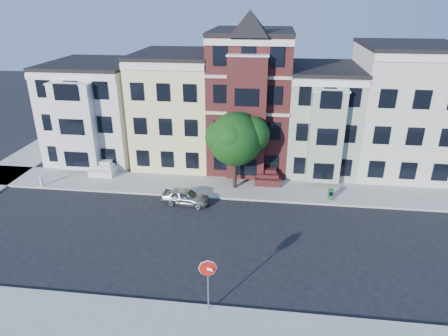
# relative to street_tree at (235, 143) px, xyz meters

# --- Properties ---
(ground) EXTENTS (120.00, 120.00, 0.00)m
(ground) POSITION_rel_street_tree_xyz_m (0.76, -8.02, -4.13)
(ground) COLOR black
(far_sidewalk) EXTENTS (60.00, 4.00, 0.15)m
(far_sidewalk) POSITION_rel_street_tree_xyz_m (0.76, -0.02, -4.05)
(far_sidewalk) COLOR #9E9B93
(far_sidewalk) RESTS_ON ground
(house_white) EXTENTS (8.00, 9.00, 9.00)m
(house_white) POSITION_rel_street_tree_xyz_m (-14.24, 6.48, 0.37)
(house_white) COLOR silver
(house_white) RESTS_ON ground
(house_yellow) EXTENTS (7.00, 9.00, 10.00)m
(house_yellow) POSITION_rel_street_tree_xyz_m (-6.24, 6.48, 0.87)
(house_yellow) COLOR beige
(house_yellow) RESTS_ON ground
(house_brown) EXTENTS (7.00, 9.00, 12.00)m
(house_brown) POSITION_rel_street_tree_xyz_m (0.76, 6.48, 1.87)
(house_brown) COLOR #3E1515
(house_brown) RESTS_ON ground
(house_green) EXTENTS (6.00, 9.00, 9.00)m
(house_green) POSITION_rel_street_tree_xyz_m (7.26, 6.48, 0.37)
(house_green) COLOR #98A68C
(house_green) RESTS_ON ground
(house_cream) EXTENTS (8.00, 9.00, 11.00)m
(house_cream) POSITION_rel_street_tree_xyz_m (14.26, 6.48, 1.37)
(house_cream) COLOR beige
(house_cream) RESTS_ON ground
(street_tree) EXTENTS (6.96, 6.96, 7.96)m
(street_tree) POSITION_rel_street_tree_xyz_m (0.00, 0.00, 0.00)
(street_tree) COLOR #184B15
(street_tree) RESTS_ON far_sidewalk
(parked_car) EXTENTS (3.82, 1.86, 1.25)m
(parked_car) POSITION_rel_street_tree_xyz_m (-3.53, -3.09, -3.50)
(parked_car) COLOR #9B9EA2
(parked_car) RESTS_ON ground
(newspaper_box) EXTENTS (0.44, 0.40, 0.88)m
(newspaper_box) POSITION_rel_street_tree_xyz_m (7.70, -1.23, -3.54)
(newspaper_box) COLOR #1A5B29
(newspaper_box) RESTS_ON far_sidewalk
(fire_hydrant) EXTENTS (0.32, 0.32, 0.72)m
(fire_hydrant) POSITION_rel_street_tree_xyz_m (-16.24, -1.72, -3.62)
(fire_hydrant) COLOR beige
(fire_hydrant) RESTS_ON far_sidewalk
(stop_sign) EXTENTS (0.94, 0.34, 3.40)m
(stop_sign) POSITION_rel_street_tree_xyz_m (0.08, -14.32, -2.28)
(stop_sign) COLOR #B21710
(stop_sign) RESTS_ON near_sidewalk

